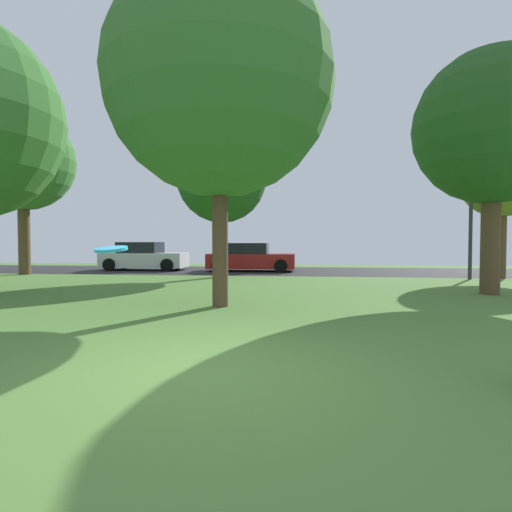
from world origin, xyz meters
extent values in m
plane|color=#547F38|center=(0.00, 0.00, 0.00)|extent=(44.00, 44.00, 0.00)
cube|color=#28282B|center=(0.00, 16.00, 0.00)|extent=(44.00, 6.40, 0.01)
cylinder|color=brown|center=(6.43, 7.47, 1.69)|extent=(0.51, 0.51, 3.37)
sphere|color=#23511E|center=(6.43, 7.47, 4.69)|extent=(4.28, 4.28, 4.28)
cylinder|color=brown|center=(9.18, 12.85, 1.56)|extent=(0.44, 0.44, 3.12)
sphere|color=olive|center=(9.18, 12.85, 4.14)|extent=(3.29, 3.29, 3.29)
cylinder|color=brown|center=(-11.38, 12.52, 1.73)|extent=(0.50, 0.50, 3.47)
sphere|color=#38702D|center=(-11.38, 12.52, 5.18)|extent=(4.51, 4.51, 4.51)
cylinder|color=brown|center=(-0.70, 4.50, 1.54)|extent=(0.36, 0.36, 3.09)
sphere|color=#38702D|center=(-0.70, 4.50, 5.07)|extent=(5.14, 5.14, 5.14)
cylinder|color=brown|center=(-2.18, 12.21, 1.37)|extent=(0.44, 0.44, 2.73)
sphere|color=#23511E|center=(-2.18, 12.21, 4.17)|extent=(3.77, 3.77, 3.77)
cylinder|color=#2DB2E0|center=(-0.46, -1.29, 1.41)|extent=(0.33, 0.33, 0.06)
cube|color=white|center=(-7.06, 15.88, 0.53)|extent=(4.34, 1.76, 0.76)
cube|color=black|center=(-7.27, 15.88, 1.19)|extent=(2.08, 1.55, 0.56)
cylinder|color=black|center=(-5.54, 16.76, 0.32)|extent=(0.64, 0.22, 0.64)
cylinder|color=black|center=(-5.54, 15.00, 0.32)|extent=(0.64, 0.22, 0.64)
cylinder|color=black|center=(-8.57, 16.76, 0.32)|extent=(0.64, 0.22, 0.64)
cylinder|color=black|center=(-8.57, 15.00, 0.32)|extent=(0.64, 0.22, 0.64)
cube|color=#B21E1E|center=(-1.36, 15.79, 0.52)|extent=(4.38, 1.88, 0.74)
cube|color=black|center=(-1.58, 15.79, 1.15)|extent=(2.10, 1.65, 0.54)
cylinder|color=black|center=(0.17, 16.73, 0.32)|extent=(0.64, 0.22, 0.64)
cylinder|color=black|center=(0.17, 14.85, 0.32)|extent=(0.64, 0.22, 0.64)
cylinder|color=black|center=(-2.90, 16.73, 0.32)|extent=(0.64, 0.22, 0.64)
cylinder|color=black|center=(-2.90, 14.85, 0.32)|extent=(0.64, 0.22, 0.64)
cylinder|color=#2D2D33|center=(7.77, 12.20, 2.25)|extent=(0.14, 0.14, 4.50)
camera|label=1|loc=(1.14, -4.54, 1.47)|focal=28.32mm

